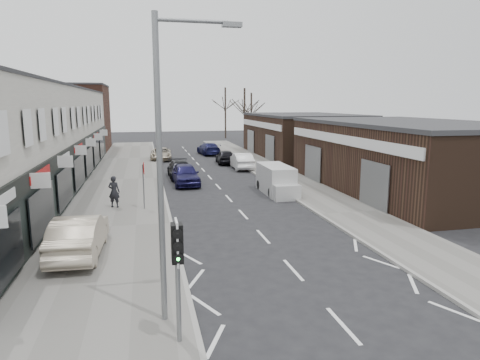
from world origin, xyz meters
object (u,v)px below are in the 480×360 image
parked_car_left_b (180,170)px  parked_car_right_a (241,161)px  sedan_on_pavement (79,235)px  warning_sign (144,172)px  parked_car_right_c (209,149)px  parked_car_left_a (186,174)px  pedestrian (114,192)px  street_lamp (166,155)px  white_van (276,180)px  parked_car_right_b (225,157)px  parked_car_left_c (161,154)px  traffic_light (177,253)px

parked_car_left_b → parked_car_right_a: size_ratio=1.04×
sedan_on_pavement → warning_sign: bearing=-107.7°
parked_car_right_c → parked_car_left_a: bearing=70.7°
pedestrian → parked_car_right_c: (9.04, 24.60, -0.32)m
street_lamp → warning_sign: 13.04m
white_van → parked_car_left_a: (-5.60, 4.37, -0.10)m
street_lamp → parked_car_right_b: size_ratio=1.95×
parked_car_right_c → white_van: bearing=87.5°
street_lamp → parked_car_left_c: (1.13, 34.52, -3.98)m
street_lamp → sedan_on_pavement: size_ratio=1.67×
warning_sign → parked_car_right_a: 16.33m
warning_sign → pedestrian: size_ratio=1.50×
parked_car_right_c → parked_car_right_b: bearing=88.0°
parked_car_left_a → parked_car_right_b: bearing=63.7°
parked_car_left_b → pedestrian: bearing=-116.5°
parked_car_left_b → warning_sign: bearing=-106.7°
street_lamp → sedan_on_pavement: (-3.14, 5.82, -3.71)m
parked_car_right_a → traffic_light: bearing=75.7°
parked_car_right_b → parked_car_right_a: bearing=106.2°
parked_car_left_a → parked_car_left_c: parked_car_left_a is taller
pedestrian → parked_car_left_b: bearing=-96.7°
parked_car_right_b → traffic_light: bearing=81.3°
sedan_on_pavement → parked_car_left_b: (5.34, 17.21, -0.24)m
street_lamp → white_van: bearing=63.2°
street_lamp → parked_car_left_a: size_ratio=1.76×
parked_car_left_b → parked_car_right_c: bearing=72.1°
white_van → parked_car_left_a: bearing=142.6°
pedestrian → parked_car_left_c: (3.44, 21.02, -0.38)m
parked_car_right_b → white_van: bearing=96.8°
traffic_light → parked_car_left_c: traffic_light is taller
parked_car_right_b → sedan_on_pavement: bearing=71.1°
street_lamp → warning_sign: street_lamp is taller
sedan_on_pavement → pedestrian: pedestrian is taller
pedestrian → traffic_light: bearing=118.1°
parked_car_right_b → pedestrian: bearing=64.5°
traffic_light → warning_sign: traffic_light is taller
pedestrian → parked_car_left_b: 10.56m
white_van → sedan_on_pavement: (-11.07, -9.86, 0.03)m
parked_car_left_a → parked_car_right_a: bearing=48.0°
pedestrian → parked_car_right_a: pedestrian is taller
warning_sign → sedan_on_pavement: bearing=-109.8°
parked_car_left_b → parked_car_right_b: parked_car_right_b is taller
warning_sign → pedestrian: bearing=157.3°
sedan_on_pavement → parked_car_right_b: sedan_on_pavement is taller
parked_car_left_a → parked_car_right_a: 8.66m
parked_car_left_b → parked_car_right_b: bearing=54.2°
traffic_light → parked_car_right_c: 39.90m
parked_car_left_c → parked_car_right_a: size_ratio=1.03×
warning_sign → white_van: size_ratio=0.57×
traffic_light → parked_car_left_a: (2.20, 21.27, -1.64)m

